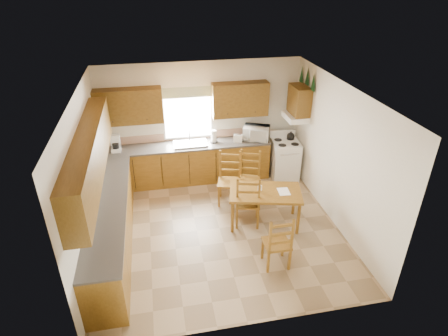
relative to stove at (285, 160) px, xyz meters
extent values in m
plane|color=#937955|center=(-1.87, -1.66, -0.45)|extent=(4.50, 4.50, 0.00)
plane|color=brown|center=(-1.87, -1.66, 2.25)|extent=(4.50, 4.50, 0.00)
plane|color=silver|center=(-4.12, -1.66, 0.90)|extent=(4.50, 4.50, 0.00)
plane|color=silver|center=(0.38, -1.66, 0.90)|extent=(4.50, 4.50, 0.00)
plane|color=silver|center=(-1.87, 0.59, 0.90)|extent=(4.50, 4.50, 0.00)
plane|color=silver|center=(-1.87, -3.91, 0.90)|extent=(4.50, 4.50, 0.00)
cube|color=brown|center=(-2.25, 0.29, -0.01)|extent=(3.75, 0.60, 0.88)
cube|color=brown|center=(-3.82, -1.81, -0.01)|extent=(0.60, 3.60, 0.88)
cube|color=#45413D|center=(-2.25, 0.29, 0.45)|extent=(3.75, 0.63, 0.04)
cube|color=#45413D|center=(-3.82, -1.81, 0.45)|extent=(0.63, 3.60, 0.04)
cube|color=#9F765E|center=(-2.25, 0.58, 0.56)|extent=(3.75, 0.01, 0.18)
cube|color=brown|center=(-3.42, 0.42, 1.41)|extent=(1.41, 0.33, 0.75)
cube|color=brown|center=(-1.01, 0.42, 1.41)|extent=(1.25, 0.33, 0.75)
cube|color=brown|center=(-3.96, -1.81, 1.41)|extent=(0.33, 3.60, 0.75)
cube|color=brown|center=(0.21, -0.01, 1.45)|extent=(0.33, 0.62, 0.62)
cube|color=silver|center=(0.16, -0.01, 1.07)|extent=(0.44, 0.62, 0.12)
cube|color=silver|center=(-2.17, 0.56, 1.10)|extent=(1.13, 0.02, 1.18)
cube|color=white|center=(-2.17, 0.55, 1.10)|extent=(1.05, 0.01, 1.10)
cube|color=#4B6336|center=(-2.17, 0.53, 1.60)|extent=(1.19, 0.01, 0.24)
cube|color=silver|center=(-2.17, 0.29, 0.49)|extent=(0.75, 0.45, 0.04)
cone|color=#113416|center=(0.34, -0.33, 1.93)|extent=(0.22, 0.22, 0.36)
cone|color=#113416|center=(0.34, -0.01, 1.97)|extent=(0.22, 0.22, 0.36)
cone|color=#113416|center=(0.34, 0.31, 1.93)|extent=(0.22, 0.22, 0.36)
cube|color=silver|center=(0.00, 0.00, 0.00)|extent=(0.66, 0.67, 0.89)
cube|color=silver|center=(-3.79, 0.26, 0.66)|extent=(0.31, 0.33, 0.37)
cylinder|color=white|center=(-1.63, 0.30, 0.62)|extent=(0.14, 0.14, 0.29)
cube|color=silver|center=(-1.09, 0.23, 0.55)|extent=(0.23, 0.18, 0.16)
imported|color=silver|center=(-0.65, 0.26, 0.64)|extent=(0.65, 0.56, 0.33)
cube|color=brown|center=(-0.98, -1.65, -0.09)|extent=(1.49, 1.06, 0.72)
cube|color=brown|center=(-1.31, -1.59, 0.10)|extent=(0.55, 0.53, 1.09)
cube|color=brown|center=(-1.12, -2.81, 0.06)|extent=(0.43, 0.41, 1.01)
cube|color=brown|center=(-1.50, -0.80, 0.11)|extent=(0.57, 0.55, 1.11)
cube|color=brown|center=(-1.07, -0.76, 0.09)|extent=(0.57, 0.56, 1.07)
cube|color=white|center=(-0.64, -1.72, 0.27)|extent=(0.23, 0.29, 0.00)
cube|color=white|center=(-1.08, -1.59, 0.33)|extent=(0.08, 0.05, 0.11)
camera|label=1|loc=(-2.90, -7.37, 4.04)|focal=30.00mm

